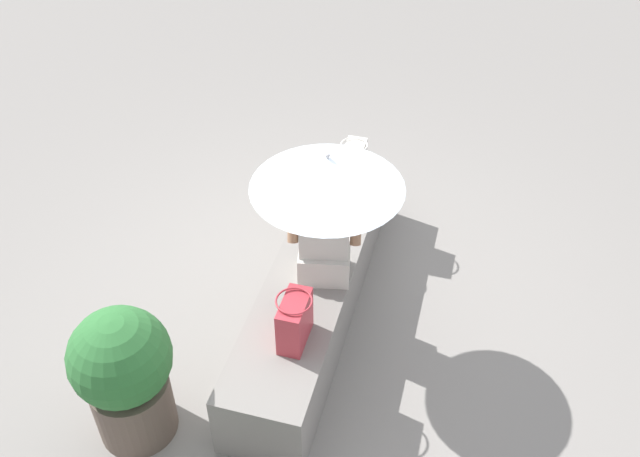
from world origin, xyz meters
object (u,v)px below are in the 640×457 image
(person_seated, at_px, (325,231))
(tote_bag_canvas, at_px, (295,320))
(planter_far, at_px, (125,374))
(shoulder_bag_spare, at_px, (353,165))
(parasol, at_px, (327,173))
(handbag_black, at_px, (329,191))

(person_seated, height_order, tote_bag_canvas, person_seated)
(tote_bag_canvas, height_order, planter_far, planter_far)
(tote_bag_canvas, relative_size, shoulder_bag_spare, 0.91)
(planter_far, bearing_deg, parasol, -41.24)
(handbag_black, xyz_separation_m, planter_far, (-1.86, 0.73, -0.11))
(person_seated, distance_m, planter_far, 1.49)
(person_seated, bearing_deg, handbag_black, 12.49)
(shoulder_bag_spare, height_order, planter_far, planter_far)
(planter_far, bearing_deg, shoulder_bag_spare, -21.18)
(parasol, bearing_deg, handbag_black, 13.68)
(shoulder_bag_spare, bearing_deg, handbag_black, 160.32)
(tote_bag_canvas, bearing_deg, person_seated, -2.36)
(person_seated, bearing_deg, tote_bag_canvas, 177.64)
(person_seated, xyz_separation_m, handbag_black, (0.73, 0.16, -0.24))
(parasol, xyz_separation_m, handbag_black, (0.81, 0.20, -0.76))
(person_seated, relative_size, tote_bag_canvas, 2.62)
(handbag_black, relative_size, planter_far, 0.30)
(shoulder_bag_spare, xyz_separation_m, planter_far, (-2.18, 0.85, -0.15))
(person_seated, bearing_deg, planter_far, 141.75)
(parasol, bearing_deg, planter_far, 138.76)
(person_seated, relative_size, parasol, 0.87)
(parasol, distance_m, handbag_black, 1.12)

